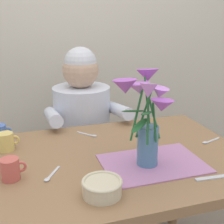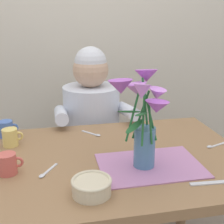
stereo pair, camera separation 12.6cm
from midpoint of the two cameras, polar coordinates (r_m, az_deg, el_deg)
The scene contains 12 objects.
wood_panel_backdrop at distance 2.18m, azimuth -11.18°, elevation 16.08°, with size 4.00×0.10×2.50m, color beige.
dining_table at distance 1.32m, azimuth -3.82°, elevation -12.37°, with size 1.20×0.80×0.74m.
seated_person at distance 1.90m, azimuth -7.41°, elevation -5.30°, with size 0.45×0.47×1.14m.
striped_placemat at distance 1.22m, azimuth 4.77°, elevation -9.70°, with size 0.40×0.28×0.01m, color #B275A3.
flower_vase at distance 1.12m, azimuth 3.21°, elevation -0.08°, with size 0.25×0.24×0.38m.
ceramic_bowl at distance 1.02m, azimuth -5.52°, elevation -14.00°, with size 0.14×0.14×0.06m.
dinner_knife at distance 1.17m, azimuth 16.65°, elevation -11.71°, with size 0.19×0.02×0.01m, color silver.
ceramic_mug at distance 1.18m, azimuth -21.60°, elevation -10.06°, with size 0.09×0.07×0.08m.
coffee_cup at distance 1.42m, azimuth -21.80°, elevation -5.27°, with size 0.09×0.07×0.08m.
spoon_0 at distance 1.17m, azimuth -14.71°, elevation -11.71°, with size 0.08×0.11×0.01m.
spoon_1 at distance 1.46m, azimuth 15.52°, elevation -5.47°, with size 0.12×0.06×0.01m.
spoon_2 at distance 1.50m, azimuth -6.61°, elevation -4.36°, with size 0.09×0.10×0.01m.
Camera 1 is at (-0.32, -1.09, 1.31)m, focal length 48.45 mm.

